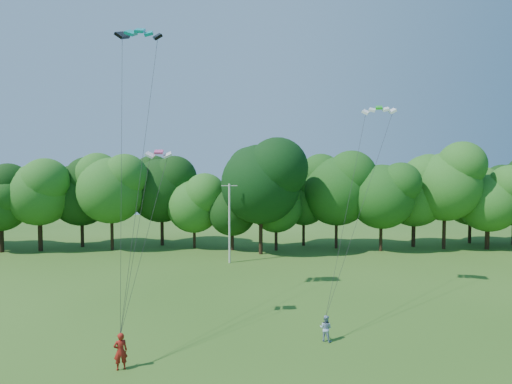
{
  "coord_description": "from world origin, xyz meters",
  "views": [
    {
      "loc": [
        -0.78,
        -16.21,
        9.89
      ],
      "look_at": [
        0.19,
        13.0,
        8.53
      ],
      "focal_mm": 28.0,
      "sensor_mm": 36.0,
      "label": 1
    }
  ],
  "objects": [
    {
      "name": "utility_pole",
      "position": [
        -2.26,
        27.65,
        4.49
      ],
      "size": [
        1.76,
        0.22,
        8.77
      ],
      "rotation": [
        0.0,
        0.0,
        0.05
      ],
      "color": "beige",
      "rests_on": "ground"
    },
    {
      "name": "kite_flyer_right",
      "position": [
        4.09,
        6.73,
        0.77
      ],
      "size": [
        0.94,
        0.88,
        1.54
      ],
      "primitive_type": "imported",
      "rotation": [
        0.0,
        0.0,
        2.61
      ],
      "color": "#8EA7C5",
      "rests_on": "ground"
    },
    {
      "name": "kite_green",
      "position": [
        10.06,
        15.42,
        15.12
      ],
      "size": [
        2.78,
        1.87,
        0.48
      ],
      "rotation": [
        0.0,
        0.0,
        -0.31
      ],
      "color": "green",
      "rests_on": "ground"
    },
    {
      "name": "tree_back_east",
      "position": [
        31.38,
        38.93,
        7.08
      ],
      "size": [
        7.8,
        7.8,
        11.35
      ],
      "color": "black",
      "rests_on": "ground"
    },
    {
      "name": "kite_teal",
      "position": [
        -8.17,
        13.24,
        20.16
      ],
      "size": [
        3.2,
        1.6,
        0.76
      ],
      "rotation": [
        0.0,
        0.0,
        0.08
      ],
      "color": "#05989E",
      "rests_on": "ground"
    },
    {
      "name": "tree_back_center",
      "position": [
        1.41,
        32.25,
        9.67
      ],
      "size": [
        10.65,
        10.65,
        15.49
      ],
      "color": "black",
      "rests_on": "ground"
    },
    {
      "name": "tree_back_west",
      "position": [
        -31.07,
        34.46,
        6.53
      ],
      "size": [
        7.19,
        7.19,
        10.46
      ],
      "color": "#382316",
      "rests_on": "ground"
    },
    {
      "name": "kite_pink",
      "position": [
        -5.96,
        8.63,
        11.21
      ],
      "size": [
        1.66,
        0.94,
        0.33
      ],
      "rotation": [
        0.0,
        0.0,
        0.11
      ],
      "color": "#F3438D",
      "rests_on": "ground"
    },
    {
      "name": "kite_flyer_left",
      "position": [
        -6.96,
        3.68,
        0.94
      ],
      "size": [
        0.81,
        0.7,
        1.88
      ],
      "primitive_type": "imported",
      "rotation": [
        0.0,
        0.0,
        3.57
      ],
      "color": "maroon",
      "rests_on": "ground"
    }
  ]
}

